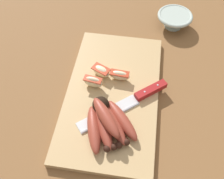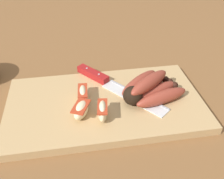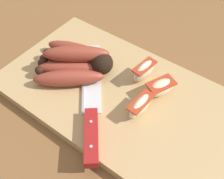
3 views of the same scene
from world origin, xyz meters
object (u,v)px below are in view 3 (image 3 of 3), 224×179
(banana_bunch, at_px, (76,62))
(apple_wedge_near, at_px, (160,87))
(apple_wedge_middle, at_px, (144,71))
(apple_wedge_far, at_px, (140,105))
(chefs_knife, at_px, (91,113))

(banana_bunch, distance_m, apple_wedge_near, 0.17)
(apple_wedge_middle, height_order, apple_wedge_far, apple_wedge_middle)
(apple_wedge_near, distance_m, apple_wedge_far, 0.06)
(chefs_knife, distance_m, apple_wedge_far, 0.09)
(chefs_knife, bearing_deg, apple_wedge_middle, -101.91)
(apple_wedge_near, relative_size, apple_wedge_middle, 1.07)
(chefs_knife, bearing_deg, apple_wedge_near, -122.59)
(banana_bunch, xyz_separation_m, apple_wedge_middle, (-0.12, -0.06, -0.00))
(apple_wedge_middle, distance_m, apple_wedge_far, 0.08)
(chefs_knife, bearing_deg, apple_wedge_far, -138.50)
(banana_bunch, relative_size, chefs_knife, 0.71)
(chefs_knife, height_order, apple_wedge_far, apple_wedge_far)
(chefs_knife, xyz_separation_m, apple_wedge_near, (-0.07, -0.11, 0.01))
(apple_wedge_far, bearing_deg, banana_bunch, -3.90)
(chefs_knife, distance_m, apple_wedge_middle, 0.13)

